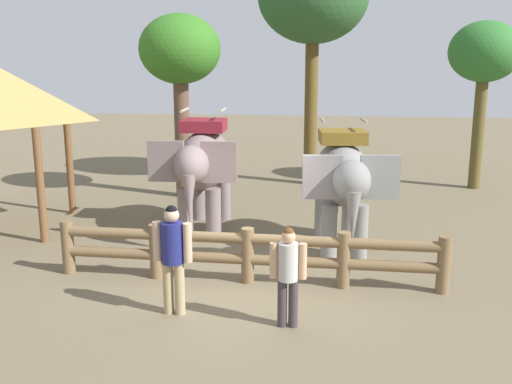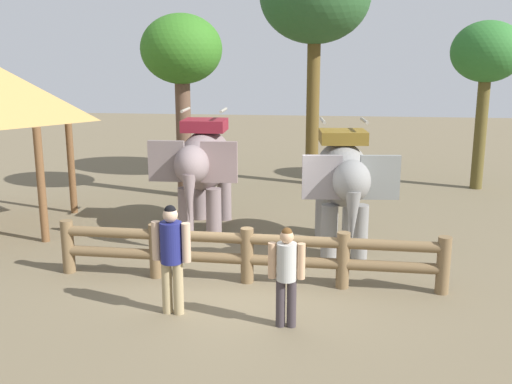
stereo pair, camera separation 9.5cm
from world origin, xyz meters
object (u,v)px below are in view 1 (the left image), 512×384
object	(u,v)px
tree_far_right	(180,54)
log_fence	(248,251)
elephant_center	(343,178)
tree_far_left	(484,56)
tourist_woman_in_black	(173,252)
elephant_near_left	(203,164)
tourist_man_in_blue	(288,270)

from	to	relation	value
tree_far_right	log_fence	bearing A→B (deg)	-67.61
elephant_center	tree_far_left	xyz separation A→B (m)	(4.35, 6.53, 2.48)
log_fence	tourist_woman_in_black	world-z (taller)	tourist_woman_in_black
log_fence	elephant_center	bearing A→B (deg)	50.19
elephant_near_left	elephant_center	world-z (taller)	elephant_near_left
tourist_man_in_blue	tree_far_right	xyz separation A→B (m)	(-3.58, 8.42, 3.18)
tourist_woman_in_black	tree_far_right	world-z (taller)	tree_far_right
tree_far_left	tree_far_right	distance (m)	9.09
tourist_woman_in_black	elephant_near_left	bearing A→B (deg)	95.01
elephant_center	tourist_man_in_blue	world-z (taller)	elephant_center
tourist_man_in_blue	tree_far_left	size ratio (longest dim) A/B	0.32
log_fence	elephant_center	world-z (taller)	elephant_center
elephant_center	tourist_woman_in_black	xyz separation A→B (m)	(-2.81, -3.63, -0.52)
elephant_center	tourist_woman_in_black	distance (m)	4.62
tree_far_left	elephant_near_left	bearing A→B (deg)	-144.05
elephant_center	tree_far_right	distance (m)	6.87
tree_far_left	tree_far_right	size ratio (longest dim) A/B	0.97
log_fence	elephant_near_left	xyz separation A→B (m)	(-1.44, 3.17, 1.03)
tourist_woman_in_black	tree_far_left	distance (m)	12.78
log_fence	tree_far_right	world-z (taller)	tree_far_right
elephant_center	tree_far_right	world-z (taller)	tree_far_right
tourist_woman_in_black	tree_far_right	bearing A→B (deg)	101.82
elephant_center	tourist_man_in_blue	bearing A→B (deg)	-103.41
elephant_center	tourist_man_in_blue	size ratio (longest dim) A/B	2.05
tourist_man_in_blue	tourist_woman_in_black	bearing A→B (deg)	171.69
log_fence	tourist_man_in_blue	world-z (taller)	tourist_man_in_blue
elephant_center	elephant_near_left	bearing A→B (deg)	162.15
tourist_man_in_blue	elephant_center	bearing A→B (deg)	76.59
tourist_woman_in_black	tourist_man_in_blue	xyz separation A→B (m)	(1.88, -0.27, -0.13)
log_fence	tree_far_right	bearing A→B (deg)	112.39
log_fence	tree_far_left	xyz separation A→B (m)	(6.13, 8.66, 3.46)
elephant_center	tourist_woman_in_black	bearing A→B (deg)	-127.77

